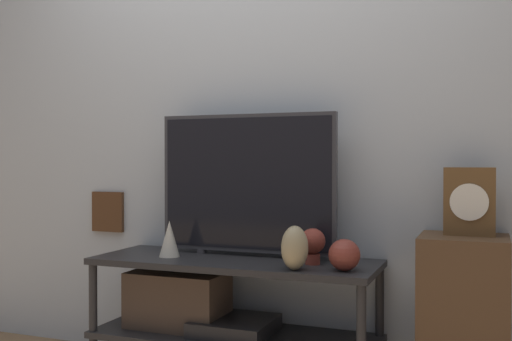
{
  "coord_description": "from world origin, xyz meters",
  "views": [
    {
      "loc": [
        1.12,
        -2.3,
        1.05
      ],
      "look_at": [
        0.11,
        0.28,
        1.01
      ],
      "focal_mm": 42.0,
      "sensor_mm": 36.0,
      "label": 1
    }
  ],
  "objects_px": {
    "vase_urn_stoneware": "(295,248)",
    "vase_slim_bronze": "(169,239)",
    "vase_round_glass": "(344,255)",
    "television": "(247,183)",
    "mantel_clock": "(470,201)",
    "decorative_bust": "(313,243)"
  },
  "relations": [
    {
      "from": "television",
      "to": "vase_round_glass",
      "type": "xyz_separation_m",
      "value": [
        0.53,
        -0.22,
        -0.29
      ]
    },
    {
      "from": "vase_urn_stoneware",
      "to": "vase_round_glass",
      "type": "bearing_deg",
      "value": 16.69
    },
    {
      "from": "decorative_bust",
      "to": "mantel_clock",
      "type": "height_order",
      "value": "mantel_clock"
    },
    {
      "from": "vase_round_glass",
      "to": "vase_urn_stoneware",
      "type": "distance_m",
      "value": 0.21
    },
    {
      "from": "television",
      "to": "mantel_clock",
      "type": "xyz_separation_m",
      "value": [
        1.02,
        0.01,
        -0.06
      ]
    },
    {
      "from": "vase_urn_stoneware",
      "to": "decorative_bust",
      "type": "xyz_separation_m",
      "value": [
        0.03,
        0.16,
        0.0
      ]
    },
    {
      "from": "vase_round_glass",
      "to": "mantel_clock",
      "type": "xyz_separation_m",
      "value": [
        0.49,
        0.22,
        0.22
      ]
    },
    {
      "from": "television",
      "to": "mantel_clock",
      "type": "relative_size",
      "value": 3.1
    },
    {
      "from": "vase_slim_bronze",
      "to": "vase_round_glass",
      "type": "height_order",
      "value": "vase_slim_bronze"
    },
    {
      "from": "television",
      "to": "vase_urn_stoneware",
      "type": "height_order",
      "value": "television"
    },
    {
      "from": "decorative_bust",
      "to": "vase_slim_bronze",
      "type": "bearing_deg",
      "value": -176.41
    },
    {
      "from": "vase_slim_bronze",
      "to": "vase_round_glass",
      "type": "bearing_deg",
      "value": -3.94
    },
    {
      "from": "television",
      "to": "vase_slim_bronze",
      "type": "distance_m",
      "value": 0.46
    },
    {
      "from": "mantel_clock",
      "to": "decorative_bust",
      "type": "bearing_deg",
      "value": -169.67
    },
    {
      "from": "vase_slim_bronze",
      "to": "mantel_clock",
      "type": "relative_size",
      "value": 0.6
    },
    {
      "from": "vase_slim_bronze",
      "to": "vase_urn_stoneware",
      "type": "height_order",
      "value": "vase_urn_stoneware"
    },
    {
      "from": "vase_urn_stoneware",
      "to": "vase_slim_bronze",
      "type": "bearing_deg",
      "value": 169.88
    },
    {
      "from": "vase_slim_bronze",
      "to": "vase_round_glass",
      "type": "xyz_separation_m",
      "value": [
        0.87,
        -0.06,
        -0.02
      ]
    },
    {
      "from": "decorative_bust",
      "to": "mantel_clock",
      "type": "distance_m",
      "value": 0.7
    },
    {
      "from": "television",
      "to": "mantel_clock",
      "type": "distance_m",
      "value": 1.02
    },
    {
      "from": "vase_urn_stoneware",
      "to": "decorative_bust",
      "type": "height_order",
      "value": "vase_urn_stoneware"
    },
    {
      "from": "vase_round_glass",
      "to": "vase_slim_bronze",
      "type": "bearing_deg",
      "value": 176.06
    }
  ]
}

